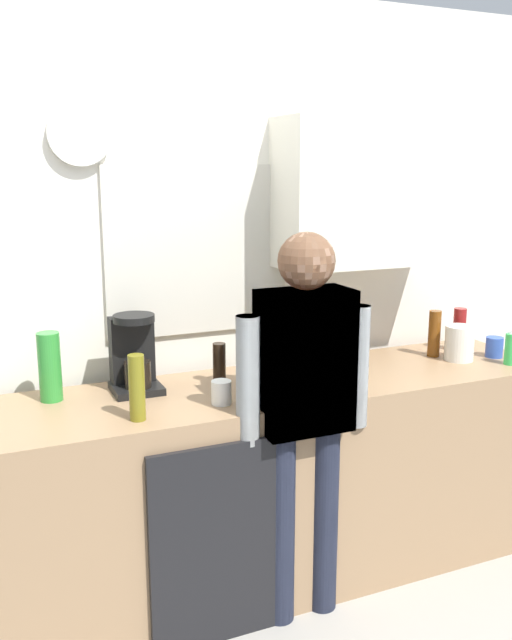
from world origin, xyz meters
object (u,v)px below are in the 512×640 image
cup_white_mug (221,392)px  cup_blue_mug (494,347)px  bottle_dark_sauce (219,364)px  person_guest (304,398)px  bottle_amber_beer (434,334)px  person_at_sink (304,398)px  potted_plant (281,366)px  bottle_olive_oil (137,388)px  bottle_green_wine (301,334)px  bottle_red_vinegar (459,329)px  coffee_maker (134,356)px  dish_soap (511,348)px  bottle_clear_soda (50,367)px  storage_canister (459,343)px  mixing_bowl (313,373)px

cup_white_mug → cup_blue_mug: bearing=4.1°
bottle_dark_sauce → person_guest: size_ratio=0.11×
bottle_amber_beer → cup_white_mug: bearing=-168.8°
person_at_sink → person_guest: same height
potted_plant → person_guest: 0.17m
bottle_olive_oil → cup_blue_mug: (1.83, 0.15, -0.07)m
bottle_green_wine → person_guest: size_ratio=0.19×
bottle_amber_beer → bottle_red_vinegar: bearing=11.4°
coffee_maker → bottle_green_wine: coffee_maker is taller
bottle_green_wine → potted_plant: bottle_green_wine is taller
bottle_green_wine → person_at_sink: bearing=-115.6°
coffee_maker → dish_soap: 1.76m
bottle_olive_oil → dish_soap: bottle_olive_oil is taller
bottle_olive_oil → person_guest: person_guest is taller
potted_plant → person_at_sink: (0.04, -0.13, -0.10)m
potted_plant → bottle_green_wine: bearing=53.5°
bottle_clear_soda → coffee_maker: bearing=-0.8°
bottle_dark_sauce → cup_blue_mug: size_ratio=1.80×
bottle_green_wine → storage_canister: bearing=-17.3°
bottle_dark_sauce → person_at_sink: person_at_sink is taller
mixing_bowl → bottle_red_vinegar: bearing=10.1°
cup_white_mug → person_guest: (0.29, -0.15, -0.02)m
dish_soap → person_at_sink: 1.17m
dish_soap → bottle_dark_sauce: bearing=168.8°
bottle_clear_soda → person_guest: 1.02m
bottle_green_wine → dish_soap: (0.92, -0.39, -0.07)m
bottle_green_wine → cup_blue_mug: size_ratio=3.00×
bottle_red_vinegar → coffee_maker: bearing=178.9°
coffee_maker → mixing_bowl: (0.74, -0.20, -0.11)m
bottle_green_wine → storage_canister: bottle_green_wine is taller
bottle_green_wine → mixing_bowl: bottle_green_wine is taller
cup_blue_mug → mixing_bowl: bearing=179.8°
bottle_olive_oil → person_guest: 0.65m
dish_soap → bottle_amber_beer: bearing=132.3°
bottle_green_wine → bottle_clear_soda: bottle_green_wine is taller
bottle_dark_sauce → dish_soap: (1.37, -0.27, -0.01)m
bottle_green_wine → person_at_sink: size_ratio=0.19×
mixing_bowl → bottle_green_wine: bearing=75.4°
bottle_red_vinegar → bottle_clear_soda: bearing=179.0°
bottle_red_vinegar → bottle_dark_sauce: (-1.32, -0.03, -0.02)m
storage_canister → person_guest: person_guest is taller
bottle_olive_oil → bottle_dark_sauce: (0.43, 0.29, -0.03)m
bottle_dark_sauce → dish_soap: size_ratio=1.00×
bottle_green_wine → person_at_sink: person_at_sink is taller
bottle_amber_beer → person_guest: 1.01m
cup_blue_mug → storage_canister: 0.20m
bottle_red_vinegar → storage_canister: bearing=-129.0°
mixing_bowl → person_at_sink: size_ratio=0.14×
storage_canister → person_at_sink: 1.03m
bottle_olive_oil → person_at_sink: bearing=-9.7°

